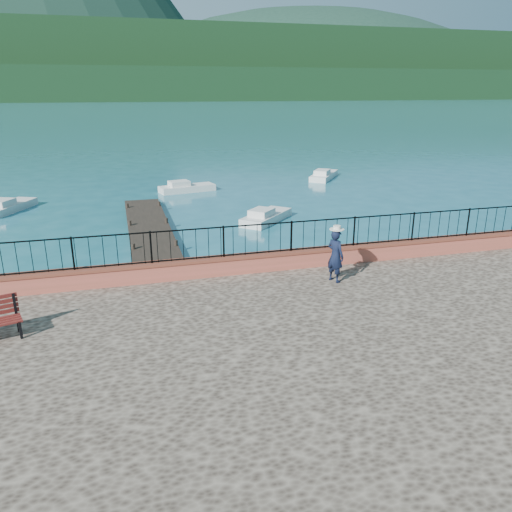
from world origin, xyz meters
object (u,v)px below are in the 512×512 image
boat_4 (187,186)px  person (335,256)px  boat_5 (324,173)px  boat_2 (266,214)px  boat_3 (9,204)px

boat_4 → person: bearing=-98.6°
person → boat_5: bearing=-45.8°
boat_2 → boat_5: (8.21, 11.61, 0.00)m
boat_5 → boat_3: bearing=139.9°
person → boat_2: bearing=-30.3°
boat_2 → boat_3: bearing=109.2°
boat_3 → boat_4: size_ratio=1.00×
person → boat_4: size_ratio=0.43×
boat_4 → boat_5: (11.14, 2.34, 0.00)m
person → boat_5: person is taller
boat_4 → boat_5: bearing=-0.8°
person → boat_2: person is taller
person → boat_2: (1.40, 11.84, -1.61)m
boat_2 → boat_3: (-13.69, 6.29, 0.00)m
boat_4 → boat_3: bearing=-177.2°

